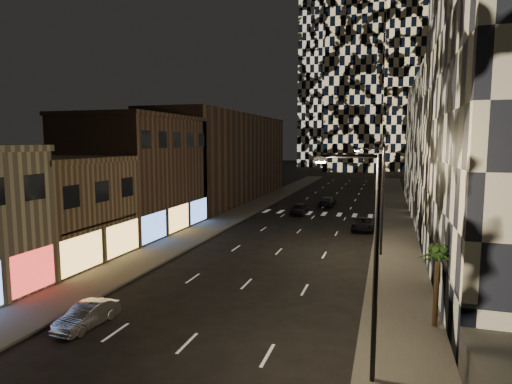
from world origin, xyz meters
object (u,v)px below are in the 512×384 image
Objects in this scene: car_silver_parked at (87,315)px; car_dark_rightlane at (363,224)px; streetlight_far at (380,193)px; car_dark_midlane at (299,209)px; car_dark_oncoming at (327,201)px; streetlight_near at (370,253)px; palm_tree at (438,259)px.

car_dark_rightlane is at bearing 71.10° from car_silver_parked.
streetlight_far reaches higher than car_silver_parked.
streetlight_far is 11.54m from car_dark_rightlane.
car_dark_midlane reaches higher than car_dark_rightlane.
car_dark_midlane is 0.90× the size of car_dark_rightlane.
car_dark_oncoming reaches higher than car_silver_parked.
car_dark_rightlane is (-1.78, 30.41, -4.67)m from streetlight_near.
streetlight_near is at bearing 101.07° from car_dark_oncoming.
streetlight_near is 1.77× the size of car_dark_oncoming.
car_dark_oncoming is at bearing 106.33° from streetlight_far.
palm_tree is at bearing 106.72° from car_dark_oncoming.
streetlight_near is 1.00× the size of streetlight_far.
car_dark_oncoming is at bearing 76.54° from car_dark_midlane.
car_dark_rightlane is (8.67, -8.08, -0.07)m from car_dark_midlane.
streetlight_far is 24.07m from car_silver_parked.
car_dark_rightlane is (12.38, 29.29, 0.07)m from car_silver_parked.
car_dark_rightlane is at bearing -39.18° from car_dark_midlane.
streetlight_far is at bearing 102.88° from palm_tree.
car_dark_oncoming is 1.04× the size of car_dark_rightlane.
car_dark_rightlane is 24.83m from palm_tree.
palm_tree is at bearing 20.54° from car_silver_parked.
car_silver_parked is (-14.15, -18.88, -4.74)m from streetlight_far.
car_dark_oncoming is (-7.85, 46.81, -4.61)m from streetlight_near.
car_dark_midlane is at bearing 88.34° from car_silver_parked.
car_silver_parked is at bearing -91.86° from car_dark_midlane.
car_dark_oncoming reaches higher than car_dark_rightlane.
palm_tree reaches higher than car_silver_parked.
streetlight_near is at bearing -85.52° from car_dark_rightlane.
car_silver_parked is 46.13m from car_dark_oncoming.
streetlight_far is 2.11× the size of palm_tree.
streetlight_near is 2.11× the size of palm_tree.
car_silver_parked is at bearing -163.47° from palm_tree.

